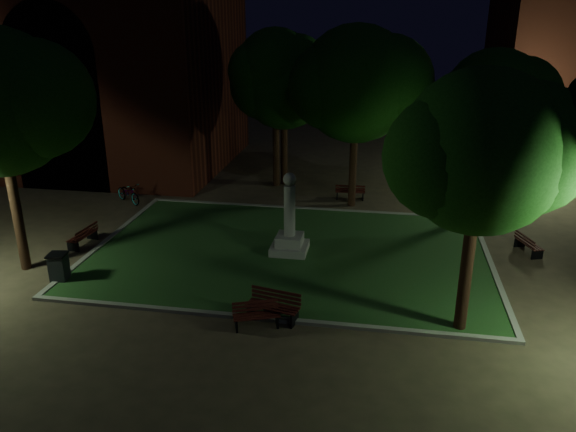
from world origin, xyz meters
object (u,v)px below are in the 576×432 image
bench_near_right (273,306)px  bench_far_side (350,192)px  monument (290,231)px  trash_bin (59,267)px  bench_left_side (84,237)px  bench_near_left (256,316)px  bench_right_side (528,245)px  bicycle (128,193)px

bench_near_right → bench_far_side: 12.09m
monument → trash_bin: monument is taller
monument → bench_left_side: (-8.33, -0.63, -0.57)m
bench_near_left → bench_right_side: 11.67m
bench_near_left → bicycle: bicycle is taller
bench_left_side → bicycle: 5.37m
bench_near_left → bench_far_side: bearing=60.6°
bench_near_left → bench_far_side: bench_far_side is taller
bench_left_side → bicycle: size_ratio=0.80×
bench_far_side → trash_bin: trash_bin is taller
bench_right_side → trash_bin: (-16.73, -5.36, 0.18)m
monument → bench_right_side: monument is taller
bench_near_right → trash_bin: 7.99m
bicycle → monument: bearing=-83.5°
monument → bench_right_side: 9.34m
bench_left_side → bicycle: bicycle is taller
monument → bench_left_side: bearing=-175.6°
trash_bin → monument: bearing=26.3°
bench_near_right → bench_left_side: bench_near_right is taller
bench_near_right → bench_far_side: (1.54, 11.99, -0.05)m
bench_left_side → bench_right_side: bench_left_side is taller
bench_far_side → bench_right_side: bearing=140.0°
bench_near_left → bench_near_right: (0.43, 0.51, 0.06)m
bench_left_side → bench_near_left: bearing=65.2°
trash_bin → bicycle: 8.54m
bench_far_side → monument: bearing=71.6°
bench_left_side → bench_right_side: 17.66m
monument → bicycle: size_ratio=1.67×
bench_near_right → bench_far_side: size_ratio=1.16×
monument → bench_right_side: (9.18, 1.63, -0.60)m
monument → bench_near_left: 5.50m
bench_right_side → bench_far_side: size_ratio=0.98×
bench_near_right → bench_left_side: 9.69m
bench_near_left → trash_bin: size_ratio=1.41×
bicycle → bench_near_right: bearing=-101.9°
monument → trash_bin: size_ratio=3.04×
monument → bicycle: 10.05m
monument → bench_right_side: size_ratio=2.19×
monument → bench_far_side: bearing=75.0°
bench_left_side → bench_right_side: (17.51, 2.26, -0.03)m
trash_bin → bicycle: size_ratio=0.55×
monument → trash_bin: 8.43m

